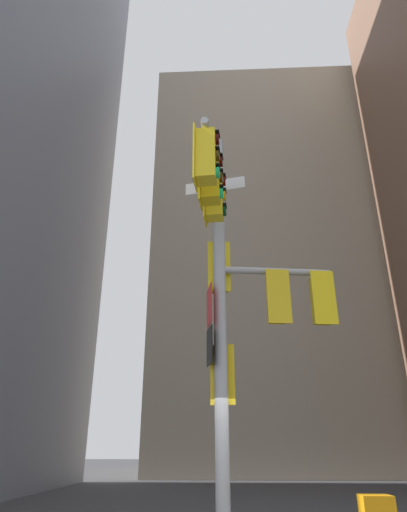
# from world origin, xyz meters

# --- Properties ---
(building_mid_block) EXTENTS (15.57, 15.57, 29.34)m
(building_mid_block) POSITION_xyz_m (3.01, 25.74, 14.67)
(building_mid_block) COLOR tan
(building_mid_block) RESTS_ON ground
(signal_pole_assembly) EXTENTS (3.09, 3.04, 8.34)m
(signal_pole_assembly) POSITION_xyz_m (0.27, -0.33, 4.78)
(signal_pole_assembly) COLOR #9EA0A3
(signal_pole_assembly) RESTS_ON ground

